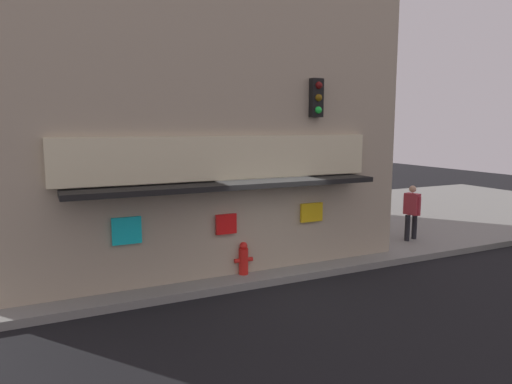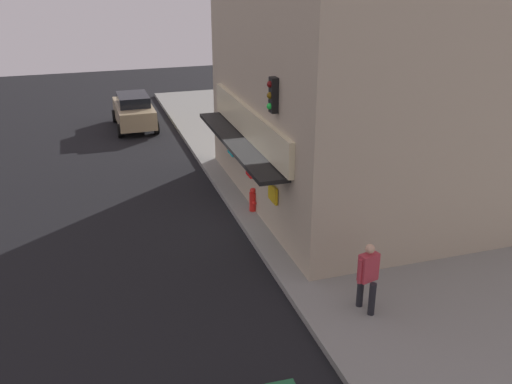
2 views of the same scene
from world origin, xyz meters
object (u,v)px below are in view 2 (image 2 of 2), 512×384
object	(u,v)px
traffic_light	(280,134)
pedestrian	(368,274)
fire_hydrant	(253,200)
parked_car_tan	(134,111)
trash_can	(263,175)

from	to	relation	value
traffic_light	pedestrian	size ratio (longest dim) A/B	2.85
traffic_light	fire_hydrant	xyz separation A→B (m)	(-1.99, -0.16, -2.79)
traffic_light	parked_car_tan	world-z (taller)	traffic_light
parked_car_tan	trash_can	bearing A→B (deg)	20.37
fire_hydrant	trash_can	xyz separation A→B (m)	(-2.06, 1.04, -0.00)
parked_car_tan	traffic_light	bearing A→B (deg)	11.16
trash_can	fire_hydrant	bearing A→B (deg)	-26.80
traffic_light	trash_can	xyz separation A→B (m)	(-4.05, 0.88, -2.79)
fire_hydrant	pedestrian	xyz separation A→B (m)	(6.18, 0.85, 0.57)
traffic_light	trash_can	world-z (taller)	traffic_light
traffic_light	fire_hydrant	world-z (taller)	traffic_light
trash_can	parked_car_tan	bearing A→B (deg)	-159.63
pedestrian	parked_car_tan	bearing A→B (deg)	-169.29
pedestrian	parked_car_tan	size ratio (longest dim) A/B	0.44
traffic_light	fire_hydrant	bearing A→B (deg)	-175.27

